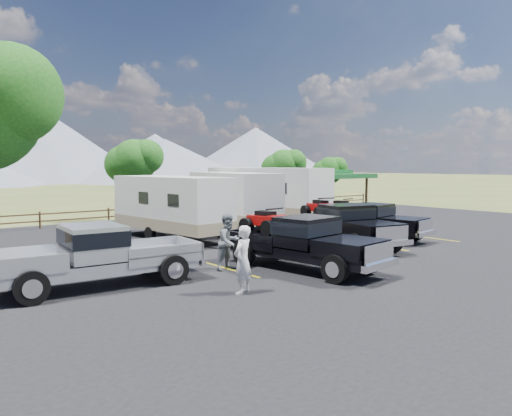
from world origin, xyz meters
TOP-DOWN VIEW (x-y plane):
  - ground at (0.00, 0.00)m, footprint 320.00×320.00m
  - asphalt_lot at (0.00, 3.00)m, footprint 44.00×34.00m
  - stall_lines at (0.00, 4.00)m, footprint 12.12×5.50m
  - tree_ne_a at (8.97, 17.01)m, footprint 3.11×2.92m
  - tree_ne_b at (14.98, 18.01)m, footprint 2.77×2.59m
  - tree_north at (-2.03, 19.02)m, footprint 3.46×3.24m
  - rail_fence at (2.00, 18.50)m, footprint 36.12×0.12m
  - pavilion at (13.00, 17.00)m, footprint 6.20×6.20m
  - rig_left at (-4.03, 1.46)m, footprint 2.78×6.31m
  - rig_center at (0.66, 3.76)m, footprint 3.16×6.51m
  - rig_right at (3.34, 4.49)m, footprint 2.73×5.95m
  - trailer_left at (-4.07, 10.45)m, footprint 2.97×8.74m
  - trailer_center at (0.36, 11.53)m, footprint 3.61×9.11m
  - trailer_right at (3.51, 12.30)m, footprint 3.89×9.84m
  - pickup_silver at (-10.43, 3.30)m, footprint 6.30×2.55m
  - person_a at (-7.57, 0.06)m, footprint 0.82×0.70m
  - person_b at (-6.02, 2.93)m, footprint 1.05×0.89m

SIDE VIEW (x-z plane):
  - ground at x=0.00m, z-range 0.00..0.00m
  - asphalt_lot at x=0.00m, z-range 0.00..0.04m
  - stall_lines at x=0.00m, z-range 0.04..0.05m
  - rail_fence at x=2.00m, z-range 0.11..1.11m
  - rig_right at x=3.34m, z-range 0.00..1.92m
  - person_a at x=-7.57m, z-range 0.04..1.96m
  - person_b at x=-6.02m, z-range 0.04..1.96m
  - pickup_silver at x=-10.43m, z-range 0.08..1.93m
  - rig_left at x=-4.03m, z-range 0.00..2.04m
  - rig_center at x=0.66m, z-range 0.00..2.09m
  - trailer_left at x=-4.07m, z-range 0.11..3.13m
  - trailer_center at x=0.36m, z-range 0.11..3.26m
  - trailer_right at x=3.51m, z-range 0.12..3.52m
  - pavilion at x=13.00m, z-range 1.18..4.40m
  - tree_ne_b at x=14.98m, z-range 0.99..5.26m
  - tree_ne_a at x=8.97m, z-range 1.10..5.86m
  - tree_north at x=-2.03m, z-range 1.21..6.46m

